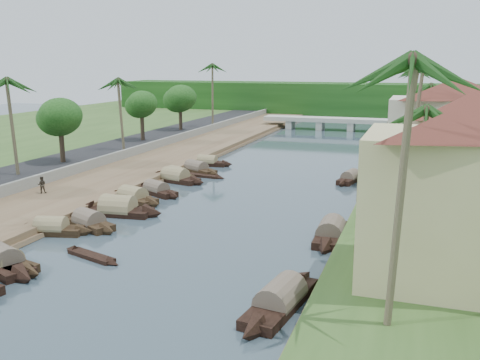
% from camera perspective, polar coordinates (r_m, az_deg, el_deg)
% --- Properties ---
extents(ground, '(220.00, 220.00, 0.00)m').
position_cam_1_polar(ground, '(37.85, -7.10, -7.53)').
color(ground, '#364751').
rests_on(ground, ground).
extents(left_bank, '(10.00, 180.00, 0.80)m').
position_cam_1_polar(left_bank, '(62.12, -12.39, 0.57)').
color(left_bank, brown).
rests_on(left_bank, ground).
extents(right_bank, '(16.00, 180.00, 1.20)m').
position_cam_1_polar(right_bank, '(53.44, 21.76, -1.73)').
color(right_bank, '#314F1F').
rests_on(right_bank, ground).
extents(road, '(8.00, 180.00, 1.40)m').
position_cam_1_polar(road, '(66.82, -18.66, 1.28)').
color(road, black).
rests_on(road, ground).
extents(retaining_wall, '(0.40, 180.00, 1.10)m').
position_cam_1_polar(retaining_wall, '(64.20, -15.65, 1.64)').
color(retaining_wall, slate).
rests_on(retaining_wall, left_bank).
extents(treeline, '(120.00, 14.00, 8.00)m').
position_cam_1_polar(treeline, '(133.15, 12.10, 8.33)').
color(treeline, '#143E11').
rests_on(treeline, ground).
extents(bridge, '(28.00, 4.00, 2.40)m').
position_cam_1_polar(bridge, '(105.69, 10.19, 6.18)').
color(bridge, '#AEAFA4').
rests_on(bridge, ground).
extents(building_mid, '(14.11, 14.11, 9.70)m').
position_cam_1_polar(building_mid, '(46.60, 23.84, 3.07)').
color(building_mid, tan).
rests_on(building_mid, right_bank).
extents(building_far, '(15.59, 15.59, 10.20)m').
position_cam_1_polar(building_far, '(60.35, 21.86, 5.38)').
color(building_far, beige).
rests_on(building_far, right_bank).
extents(building_distant, '(12.62, 12.62, 9.20)m').
position_cam_1_polar(building_distant, '(80.33, 21.90, 6.55)').
color(building_distant, '#CBC188').
rests_on(building_distant, right_bank).
extents(sampan_2, '(7.89, 3.35, 2.07)m').
position_cam_1_polar(sampan_2, '(37.77, -24.13, -7.94)').
color(sampan_2, black).
rests_on(sampan_2, ground).
extents(sampan_3, '(8.60, 5.12, 2.31)m').
position_cam_1_polar(sampan_3, '(37.78, -24.26, -7.93)').
color(sampan_3, black).
rests_on(sampan_3, ground).
extents(sampan_4, '(6.83, 2.97, 1.94)m').
position_cam_1_polar(sampan_4, '(43.47, -19.47, -4.95)').
color(sampan_4, black).
rests_on(sampan_4, ground).
extents(sampan_5, '(8.41, 2.93, 2.58)m').
position_cam_1_polar(sampan_5, '(47.32, -12.88, -3.12)').
color(sampan_5, black).
rests_on(sampan_5, ground).
extents(sampan_6, '(6.88, 4.14, 2.07)m').
position_cam_1_polar(sampan_6, '(44.29, -15.81, -4.37)').
color(sampan_6, black).
rests_on(sampan_6, ground).
extents(sampan_7, '(6.95, 3.15, 1.87)m').
position_cam_1_polar(sampan_7, '(48.82, -13.31, -2.69)').
color(sampan_7, black).
rests_on(sampan_7, ground).
extents(sampan_8, '(7.28, 3.77, 2.21)m').
position_cam_1_polar(sampan_8, '(51.18, -11.36, -1.89)').
color(sampan_8, black).
rests_on(sampan_8, ground).
extents(sampan_9, '(7.12, 4.58, 1.89)m').
position_cam_1_polar(sampan_9, '(53.95, -8.91, -1.07)').
color(sampan_9, black).
rests_on(sampan_9, ground).
extents(sampan_10, '(6.23, 4.00, 1.80)m').
position_cam_1_polar(sampan_10, '(61.26, -6.75, 0.61)').
color(sampan_10, black).
rests_on(sampan_10, ground).
extents(sampan_11, '(8.19, 3.60, 2.29)m').
position_cam_1_polar(sampan_11, '(59.27, -6.93, 0.22)').
color(sampan_11, black).
rests_on(sampan_11, ground).
extents(sampan_12, '(7.94, 5.20, 1.99)m').
position_cam_1_polar(sampan_12, '(64.18, -4.68, 1.20)').
color(sampan_12, black).
rests_on(sampan_12, ground).
extents(sampan_13, '(6.90, 1.87, 1.92)m').
position_cam_1_polar(sampan_13, '(68.19, -3.50, 1.88)').
color(sampan_13, black).
rests_on(sampan_13, ground).
extents(sampan_14, '(3.04, 9.48, 2.25)m').
position_cam_1_polar(sampan_14, '(29.37, 4.35, -12.66)').
color(sampan_14, black).
rests_on(sampan_14, ground).
extents(sampan_15, '(2.14, 8.57, 2.27)m').
position_cam_1_polar(sampan_15, '(40.61, 9.68, -5.59)').
color(sampan_15, black).
rests_on(sampan_15, ground).
extents(sampan_16, '(2.73, 7.21, 1.79)m').
position_cam_1_polar(sampan_16, '(60.08, 11.68, 0.20)').
color(sampan_16, black).
rests_on(sampan_16, ground).
extents(canoe_1, '(5.47, 2.47, 0.88)m').
position_cam_1_polar(canoe_1, '(37.63, -15.57, -7.86)').
color(canoe_1, black).
rests_on(canoe_1, ground).
extents(canoe_2, '(6.20, 1.82, 0.89)m').
position_cam_1_polar(canoe_2, '(61.61, -4.12, 0.44)').
color(canoe_2, black).
rests_on(canoe_2, ground).
extents(palm_0, '(3.20, 3.20, 13.36)m').
position_cam_1_polar(palm_0, '(23.31, 17.28, 11.49)').
color(palm_0, '#6E6349').
rests_on(palm_0, ground).
extents(palm_1, '(3.20, 3.20, 10.26)m').
position_cam_1_polar(palm_1, '(36.70, 19.24, 6.84)').
color(palm_1, '#6E6349').
rests_on(palm_1, ground).
extents(palm_2, '(3.20, 3.20, 13.19)m').
position_cam_1_polar(palm_2, '(53.85, 18.37, 11.48)').
color(palm_2, '#6E6349').
rests_on(palm_2, ground).
extents(palm_3, '(3.20, 3.20, 10.51)m').
position_cam_1_polar(palm_3, '(69.26, 19.25, 9.35)').
color(palm_3, '#6E6349').
rests_on(palm_3, ground).
extents(palm_5, '(3.20, 3.20, 11.29)m').
position_cam_1_polar(palm_5, '(59.59, -23.41, 9.56)').
color(palm_5, '#6E6349').
rests_on(palm_5, ground).
extents(palm_6, '(3.20, 3.20, 10.80)m').
position_cam_1_polar(palm_6, '(72.76, -12.68, 10.22)').
color(palm_6, '#6E6349').
rests_on(palm_6, ground).
extents(palm_7, '(3.20, 3.20, 12.14)m').
position_cam_1_polar(palm_7, '(85.96, 17.97, 10.95)').
color(palm_7, '#6E6349').
rests_on(palm_7, ground).
extents(palm_8, '(3.20, 3.20, 12.60)m').
position_cam_1_polar(palm_8, '(97.93, -2.99, 12.00)').
color(palm_8, '#6E6349').
rests_on(palm_8, ground).
extents(tree_3, '(4.95, 4.95, 7.29)m').
position_cam_1_polar(tree_3, '(65.72, -18.65, 6.29)').
color(tree_3, '#423025').
rests_on(tree_3, ground).
extents(tree_4, '(4.45, 4.45, 7.16)m').
position_cam_1_polar(tree_4, '(81.74, -10.46, 7.85)').
color(tree_4, '#423025').
rests_on(tree_4, ground).
extents(tree_5, '(5.29, 5.29, 7.52)m').
position_cam_1_polar(tree_5, '(93.73, -6.41, 8.56)').
color(tree_5, '#423025').
rests_on(tree_5, ground).
extents(person_far, '(0.98, 0.93, 1.60)m').
position_cam_1_polar(person_far, '(53.63, -20.39, -0.48)').
color(person_far, '#342D24').
rests_on(person_far, left_bank).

